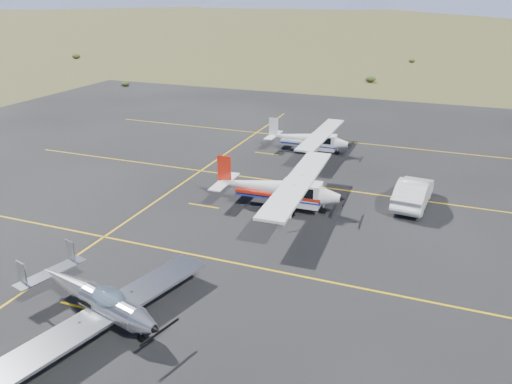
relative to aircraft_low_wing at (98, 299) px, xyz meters
The scene contains 6 objects.
ground 4.34m from the aircraft_low_wing, 66.30° to the left, with size 1600.00×1600.00×0.00m, color #383D1C.
apron 11.05m from the aircraft_low_wing, 81.11° to the left, with size 72.00×72.00×0.02m, color black.
aircraft_low_wing is the anchor object (origin of this frame).
aircraft_cessna 13.10m from the aircraft_low_wing, 76.84° to the left, with size 6.71×11.22×2.84m.
aircraft_plain 24.07m from the aircraft_low_wing, 86.09° to the left, with size 5.83×9.72×2.47m.
sedan 19.02m from the aircraft_low_wing, 57.41° to the left, with size 1.73×4.97×1.64m, color silver.
Camera 1 is at (9.74, -16.71, 11.90)m, focal length 35.00 mm.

